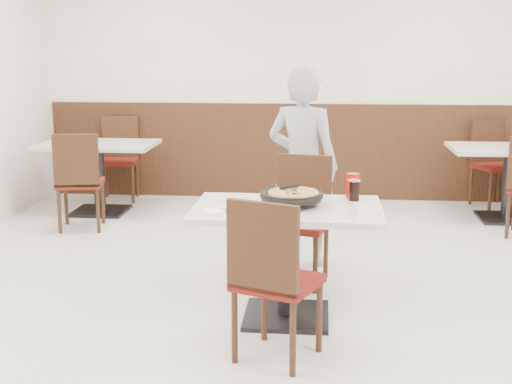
# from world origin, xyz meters

# --- Properties ---
(floor) EXTENTS (7.00, 7.00, 0.00)m
(floor) POSITION_xyz_m (0.00, 0.00, 0.00)
(floor) COLOR #B5B5B0
(floor) RESTS_ON ground
(wall_back) EXTENTS (6.00, 0.04, 2.80)m
(wall_back) POSITION_xyz_m (0.00, 3.50, 1.40)
(wall_back) COLOR beige
(wall_back) RESTS_ON floor
(wall_front) EXTENTS (6.00, 0.04, 2.80)m
(wall_front) POSITION_xyz_m (0.00, -3.50, 1.40)
(wall_front) COLOR beige
(wall_front) RESTS_ON floor
(wainscot_back) EXTENTS (5.90, 0.03, 1.10)m
(wainscot_back) POSITION_xyz_m (0.00, 3.48, 0.55)
(wainscot_back) COLOR black
(wainscot_back) RESTS_ON floor
(main_table) EXTENTS (1.24, 0.86, 0.75)m
(main_table) POSITION_xyz_m (0.01, -0.27, 0.38)
(main_table) COLOR beige
(main_table) RESTS_ON floor
(chair_near) EXTENTS (0.55, 0.55, 0.95)m
(chair_near) POSITION_xyz_m (-0.02, -0.87, 0.47)
(chair_near) COLOR black
(chair_near) RESTS_ON floor
(chair_far) EXTENTS (0.50, 0.50, 0.95)m
(chair_far) POSITION_xyz_m (0.05, 0.43, 0.47)
(chair_far) COLOR black
(chair_far) RESTS_ON floor
(trivet) EXTENTS (0.12, 0.12, 0.04)m
(trivet) POSITION_xyz_m (0.09, -0.20, 0.77)
(trivet) COLOR black
(trivet) RESTS_ON main_table
(pizza_pan) EXTENTS (0.40, 0.40, 0.01)m
(pizza_pan) POSITION_xyz_m (0.03, -0.23, 0.79)
(pizza_pan) COLOR black
(pizza_pan) RESTS_ON trivet
(pizza) EXTENTS (0.33, 0.33, 0.02)m
(pizza) POSITION_xyz_m (0.04, -0.23, 0.81)
(pizza) COLOR #B28841
(pizza) RESTS_ON pizza_pan
(pizza_server) EXTENTS (0.09, 0.10, 0.00)m
(pizza_server) POSITION_xyz_m (0.03, -0.23, 0.84)
(pizza_server) COLOR silver
(pizza_server) RESTS_ON pizza
(napkin) EXTENTS (0.17, 0.17, 0.00)m
(napkin) POSITION_xyz_m (-0.44, -0.43, 0.75)
(napkin) COLOR white
(napkin) RESTS_ON main_table
(side_plate) EXTENTS (0.17, 0.17, 0.01)m
(side_plate) POSITION_xyz_m (-0.35, -0.34, 0.76)
(side_plate) COLOR silver
(side_plate) RESTS_ON napkin
(fork) EXTENTS (0.04, 0.17, 0.00)m
(fork) POSITION_xyz_m (-0.35, -0.37, 0.77)
(fork) COLOR silver
(fork) RESTS_ON side_plate
(cola_glass) EXTENTS (0.07, 0.07, 0.13)m
(cola_glass) POSITION_xyz_m (0.44, -0.04, 0.81)
(cola_glass) COLOR black
(cola_glass) RESTS_ON main_table
(red_cup) EXTENTS (0.09, 0.09, 0.16)m
(red_cup) POSITION_xyz_m (0.43, 0.07, 0.83)
(red_cup) COLOR #B70C00
(red_cup) RESTS_ON main_table
(diner_person) EXTENTS (0.68, 0.55, 1.60)m
(diner_person) POSITION_xyz_m (0.07, 0.96, 0.80)
(diner_person) COLOR #9F9FA3
(diner_person) RESTS_ON floor
(bg_table_left) EXTENTS (1.27, 0.91, 0.75)m
(bg_table_left) POSITION_xyz_m (-2.13, 2.55, 0.38)
(bg_table_left) COLOR beige
(bg_table_left) RESTS_ON floor
(bg_chair_left_near) EXTENTS (0.49, 0.49, 0.95)m
(bg_chair_left_near) POSITION_xyz_m (-2.09, 1.87, 0.47)
(bg_chair_left_near) COLOR black
(bg_chair_left_near) RESTS_ON floor
(bg_chair_left_far) EXTENTS (0.46, 0.46, 0.95)m
(bg_chair_left_far) POSITION_xyz_m (-2.10, 3.19, 0.47)
(bg_chair_left_far) COLOR black
(bg_chair_left_far) RESTS_ON floor
(bg_table_right) EXTENTS (1.29, 0.94, 0.75)m
(bg_table_right) POSITION_xyz_m (2.12, 2.62, 0.38)
(bg_table_right) COLOR beige
(bg_table_right) RESTS_ON floor
(bg_chair_right_far) EXTENTS (0.55, 0.55, 0.95)m
(bg_chair_right_far) POSITION_xyz_m (2.13, 3.20, 0.47)
(bg_chair_right_far) COLOR black
(bg_chair_right_far) RESTS_ON floor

